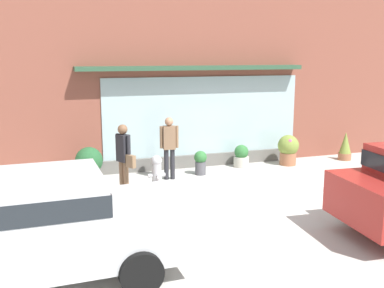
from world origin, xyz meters
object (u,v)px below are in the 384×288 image
at_px(pedestrian_passerby, 169,143).
at_px(potted_plant_window_left, 345,147).
at_px(potted_plant_window_right, 241,156).
at_px(fire_hydrant, 157,174).
at_px(potted_plant_low_front, 288,149).
at_px(potted_plant_doorstep, 89,163).
at_px(pedestrian_with_handbag, 124,155).
at_px(potted_plant_window_center, 200,162).
at_px(parked_car_silver, 29,222).

height_order(pedestrian_passerby, potted_plant_window_left, pedestrian_passerby).
bearing_deg(potted_plant_window_right, fire_hydrant, -151.90).
distance_m(potted_plant_low_front, potted_plant_window_right, 1.43).
xyz_separation_m(potted_plant_window_right, potted_plant_doorstep, (-4.34, -0.33, 0.21)).
relative_size(pedestrian_passerby, potted_plant_window_left, 1.87).
bearing_deg(fire_hydrant, pedestrian_with_handbag, -170.81).
distance_m(fire_hydrant, potted_plant_doorstep, 1.88).
bearing_deg(potted_plant_window_center, potted_plant_doorstep, 177.99).
bearing_deg(potted_plant_window_left, potted_plant_window_center, -177.60).
distance_m(parked_car_silver, potted_plant_window_right, 7.65).
height_order(pedestrian_with_handbag, potted_plant_window_center, pedestrian_with_handbag).
bearing_deg(potted_plant_window_left, fire_hydrant, -168.12).
distance_m(parked_car_silver, potted_plant_window_center, 6.34).
height_order(potted_plant_low_front, potted_plant_window_right, potted_plant_low_front).
bearing_deg(potted_plant_window_center, pedestrian_passerby, -169.41).
xyz_separation_m(pedestrian_passerby, potted_plant_doorstep, (-2.01, 0.27, -0.43)).
xyz_separation_m(parked_car_silver, potted_plant_window_left, (9.07, 4.88, -0.45)).
relative_size(pedestrian_passerby, potted_plant_doorstep, 1.75).
bearing_deg(potted_plant_low_front, parked_car_silver, -145.33).
xyz_separation_m(parked_car_silver, potted_plant_doorstep, (1.32, 4.78, -0.35)).
xyz_separation_m(potted_plant_window_center, potted_plant_doorstep, (-2.93, 0.10, 0.17)).
bearing_deg(potted_plant_window_center, potted_plant_low_front, 4.29).
bearing_deg(pedestrian_with_handbag, potted_plant_low_front, 77.90).
bearing_deg(parked_car_silver, fire_hydrant, 51.37).
height_order(pedestrian_passerby, parked_car_silver, pedestrian_passerby).
bearing_deg(potted_plant_window_right, pedestrian_passerby, -165.53).
height_order(fire_hydrant, pedestrian_passerby, pedestrian_passerby).
distance_m(pedestrian_with_handbag, potted_plant_window_right, 4.12).
bearing_deg(potted_plant_low_front, potted_plant_window_left, -0.26).
bearing_deg(parked_car_silver, potted_plant_doorstep, 73.64).
height_order(pedestrian_with_handbag, potted_plant_low_front, pedestrian_with_handbag).
relative_size(pedestrian_with_handbag, potted_plant_window_right, 2.58).
bearing_deg(potted_plant_window_left, potted_plant_doorstep, -179.26).
bearing_deg(pedestrian_passerby, potted_plant_window_left, 10.99).
bearing_deg(pedestrian_with_handbag, potted_plant_window_right, 86.35).
height_order(potted_plant_window_right, potted_plant_doorstep, potted_plant_doorstep).
height_order(parked_car_silver, potted_plant_doorstep, parked_car_silver).
bearing_deg(pedestrian_with_handbag, parked_car_silver, -58.00).
distance_m(potted_plant_window_right, potted_plant_window_left, 3.41).
bearing_deg(potted_plant_window_left, potted_plant_low_front, 179.74).
height_order(potted_plant_window_center, potted_plant_doorstep, potted_plant_doorstep).
xyz_separation_m(pedestrian_with_handbag, potted_plant_window_left, (7.10, 1.46, -0.54)).
relative_size(parked_car_silver, potted_plant_window_right, 6.54).
relative_size(pedestrian_passerby, potted_plant_window_center, 2.49).
height_order(fire_hydrant, parked_car_silver, parked_car_silver).
relative_size(potted_plant_low_front, potted_plant_window_left, 1.02).
bearing_deg(potted_plant_window_left, pedestrian_passerby, -176.27).
bearing_deg(potted_plant_window_center, potted_plant_window_left, 2.40).
distance_m(potted_plant_window_right, potted_plant_doorstep, 4.36).
distance_m(potted_plant_window_center, potted_plant_window_right, 1.48).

